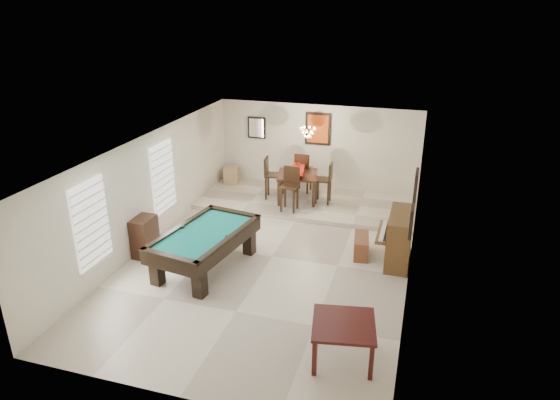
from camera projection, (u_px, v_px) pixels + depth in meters
The scene contains 26 objects.
ground_plane at pixel (272, 257), 11.31m from camera, with size 6.00×9.00×0.02m, color beige.
wall_back at pixel (318, 148), 14.81m from camera, with size 6.00×0.04×2.60m, color silver.
wall_front at pixel (173, 323), 6.82m from camera, with size 6.00×0.04×2.60m, color silver.
wall_left at pixel (150, 189), 11.62m from camera, with size 0.04×9.00×2.60m, color silver.
wall_right at pixel (414, 220), 10.02m from camera, with size 0.04×9.00×2.60m, color silver.
ceiling at pixel (272, 146), 10.33m from camera, with size 6.00×9.00×0.04m, color white.
dining_step at pixel (307, 202), 14.17m from camera, with size 6.00×2.50×0.12m, color beige.
window_left_front at pixel (91, 223), 9.62m from camera, with size 0.06×1.00×1.70m, color white.
window_left_rear at pixel (163, 177), 12.11m from camera, with size 0.06×1.00×1.70m, color white.
pool_table at pixel (205, 250), 10.69m from camera, with size 1.35×2.50×0.83m, color black, non-canonical shape.
square_table at pixel (343, 341), 7.98m from camera, with size 0.99×0.99×0.68m, color #380F0E, non-canonical shape.
upright_piano at pixel (393, 237), 10.93m from camera, with size 0.77×1.37×1.14m, color brown, non-canonical shape.
piano_bench at pixel (361, 246), 11.30m from camera, with size 0.32×0.82×0.46m, color brown.
apothecary_chest at pixel (145, 237), 11.21m from camera, with size 0.41×0.61×0.92m, color black.
dining_table at pixel (297, 185), 14.00m from camera, with size 1.09×1.09×0.90m, color black, non-canonical shape.
flower_vase at pixel (298, 166), 13.79m from camera, with size 0.13×0.13×0.22m, color red, non-canonical shape.
dining_chair_south at pixel (289, 190), 13.26m from camera, with size 0.44×0.44×1.18m, color black, non-canonical shape.
dining_chair_north at pixel (304, 172), 14.59m from camera, with size 0.44×0.44×1.20m, color black, non-canonical shape.
dining_chair_west at pixel (273, 178), 14.09m from camera, with size 0.44×0.44×1.19m, color black, non-canonical shape.
dining_chair_east at pixel (323, 183), 13.79m from camera, with size 0.43×0.43×1.16m, color black, non-canonical shape.
corner_bench at pixel (231, 175), 15.46m from camera, with size 0.43×0.54×0.48m, color tan.
chandelier at pixel (308, 129), 13.32m from camera, with size 0.44×0.44×0.60m, color #FFE5B2, non-canonical shape.
back_painting at pixel (318, 129), 14.55m from camera, with size 0.75×0.06×0.95m, color #D84C14.
back_mirror at pixel (257, 128), 15.10m from camera, with size 0.55×0.06×0.65m, color white.
right_picture_upper at pixel (416, 187), 10.07m from camera, with size 0.06×0.55×0.65m, color slate.
right_picture_lower at pixel (411, 221), 8.99m from camera, with size 0.06×0.45×0.55m, color gray.
Camera 1 is at (3.04, -9.53, 5.43)m, focal length 32.00 mm.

